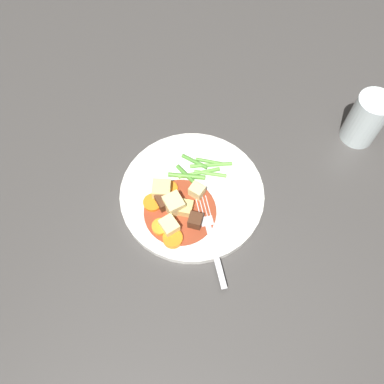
{
  "coord_description": "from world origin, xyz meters",
  "views": [
    {
      "loc": [
        0.3,
        0.16,
        0.66
      ],
      "look_at": [
        0.0,
        0.0,
        0.01
      ],
      "focal_mm": 36.8,
      "sensor_mm": 36.0,
      "label": 1
    }
  ],
  "objects_px": {
    "carrot_slice_0": "(160,227)",
    "carrot_slice_1": "(173,239)",
    "potato_chunk_0": "(174,205)",
    "meat_chunk_0": "(195,221)",
    "potato_chunk_2": "(186,208)",
    "fork": "(211,237)",
    "potato_chunk_1": "(162,190)",
    "dinner_plate": "(192,194)",
    "carrot_slice_3": "(153,203)",
    "potato_chunk_4": "(170,227)",
    "carrot_slice_2": "(170,189)",
    "meat_chunk_1": "(164,201)",
    "water_glass": "(366,119)",
    "potato_chunk_3": "(197,191)"
  },
  "relations": [
    {
      "from": "dinner_plate",
      "to": "carrot_slice_0",
      "type": "xyz_separation_m",
      "value": [
        0.09,
        -0.01,
        0.01
      ]
    },
    {
      "from": "potato_chunk_1",
      "to": "potato_chunk_4",
      "type": "distance_m",
      "value": 0.07
    },
    {
      "from": "potato_chunk_0",
      "to": "water_glass",
      "type": "relative_size",
      "value": 0.33
    },
    {
      "from": "dinner_plate",
      "to": "potato_chunk_3",
      "type": "xyz_separation_m",
      "value": [
        0.0,
        0.01,
        0.02
      ]
    },
    {
      "from": "meat_chunk_1",
      "to": "potato_chunk_4",
      "type": "bearing_deg",
      "value": 42.18
    },
    {
      "from": "carrot_slice_3",
      "to": "water_glass",
      "type": "bearing_deg",
      "value": 139.83
    },
    {
      "from": "potato_chunk_1",
      "to": "carrot_slice_0",
      "type": "bearing_deg",
      "value": 27.83
    },
    {
      "from": "meat_chunk_1",
      "to": "carrot_slice_1",
      "type": "bearing_deg",
      "value": 41.73
    },
    {
      "from": "fork",
      "to": "potato_chunk_0",
      "type": "bearing_deg",
      "value": -101.85
    },
    {
      "from": "dinner_plate",
      "to": "potato_chunk_4",
      "type": "xyz_separation_m",
      "value": [
        0.08,
        0.0,
        0.02
      ]
    },
    {
      "from": "potato_chunk_4",
      "to": "water_glass",
      "type": "height_order",
      "value": "water_glass"
    },
    {
      "from": "meat_chunk_1",
      "to": "carrot_slice_3",
      "type": "bearing_deg",
      "value": -64.62
    },
    {
      "from": "carrot_slice_2",
      "to": "water_glass",
      "type": "distance_m",
      "value": 0.41
    },
    {
      "from": "dinner_plate",
      "to": "carrot_slice_2",
      "type": "xyz_separation_m",
      "value": [
        0.02,
        -0.04,
        0.01
      ]
    },
    {
      "from": "carrot_slice_3",
      "to": "carrot_slice_0",
      "type": "bearing_deg",
      "value": 46.57
    },
    {
      "from": "potato_chunk_1",
      "to": "potato_chunk_2",
      "type": "bearing_deg",
      "value": 79.71
    },
    {
      "from": "carrot_slice_1",
      "to": "carrot_slice_3",
      "type": "xyz_separation_m",
      "value": [
        -0.04,
        -0.07,
        -0.0
      ]
    },
    {
      "from": "carrot_slice_2",
      "to": "carrot_slice_3",
      "type": "bearing_deg",
      "value": -17.75
    },
    {
      "from": "carrot_slice_0",
      "to": "carrot_slice_1",
      "type": "distance_m",
      "value": 0.03
    },
    {
      "from": "potato_chunk_1",
      "to": "potato_chunk_3",
      "type": "distance_m",
      "value": 0.06
    },
    {
      "from": "carrot_slice_1",
      "to": "carrot_slice_2",
      "type": "bearing_deg",
      "value": -147.18
    },
    {
      "from": "dinner_plate",
      "to": "carrot_slice_3",
      "type": "xyz_separation_m",
      "value": [
        0.06,
        -0.05,
        0.01
      ]
    },
    {
      "from": "potato_chunk_3",
      "to": "potato_chunk_2",
      "type": "bearing_deg",
      "value": -2.34
    },
    {
      "from": "fork",
      "to": "potato_chunk_1",
      "type": "bearing_deg",
      "value": -106.23
    },
    {
      "from": "potato_chunk_4",
      "to": "meat_chunk_1",
      "type": "distance_m",
      "value": 0.05
    },
    {
      "from": "potato_chunk_2",
      "to": "potato_chunk_0",
      "type": "bearing_deg",
      "value": -71.47
    },
    {
      "from": "carrot_slice_0",
      "to": "meat_chunk_1",
      "type": "distance_m",
      "value": 0.05
    },
    {
      "from": "carrot_slice_0",
      "to": "water_glass",
      "type": "xyz_separation_m",
      "value": [
        -0.37,
        0.25,
        0.03
      ]
    },
    {
      "from": "dinner_plate",
      "to": "meat_chunk_1",
      "type": "xyz_separation_m",
      "value": [
        0.05,
        -0.03,
        0.02
      ]
    },
    {
      "from": "water_glass",
      "to": "carrot_slice_3",
      "type": "bearing_deg",
      "value": -40.17
    },
    {
      "from": "potato_chunk_3",
      "to": "dinner_plate",
      "type": "bearing_deg",
      "value": -93.27
    },
    {
      "from": "carrot_slice_1",
      "to": "potato_chunk_0",
      "type": "height_order",
      "value": "potato_chunk_0"
    },
    {
      "from": "potato_chunk_2",
      "to": "potato_chunk_4",
      "type": "distance_m",
      "value": 0.05
    },
    {
      "from": "potato_chunk_0",
      "to": "meat_chunk_1",
      "type": "xyz_separation_m",
      "value": [
        0.0,
        -0.02,
        -0.01
      ]
    },
    {
      "from": "potato_chunk_3",
      "to": "fork",
      "type": "height_order",
      "value": "potato_chunk_3"
    },
    {
      "from": "carrot_slice_0",
      "to": "carrot_slice_2",
      "type": "xyz_separation_m",
      "value": [
        -0.08,
        -0.02,
        -0.0
      ]
    },
    {
      "from": "potato_chunk_2",
      "to": "fork",
      "type": "relative_size",
      "value": 0.19
    },
    {
      "from": "carrot_slice_2",
      "to": "potato_chunk_4",
      "type": "distance_m",
      "value": 0.08
    },
    {
      "from": "potato_chunk_2",
      "to": "water_glass",
      "type": "xyz_separation_m",
      "value": [
        -0.32,
        0.23,
        0.03
      ]
    },
    {
      "from": "potato_chunk_4",
      "to": "meat_chunk_0",
      "type": "distance_m",
      "value": 0.04
    },
    {
      "from": "potato_chunk_3",
      "to": "meat_chunk_0",
      "type": "relative_size",
      "value": 0.95
    },
    {
      "from": "carrot_slice_1",
      "to": "potato_chunk_1",
      "type": "height_order",
      "value": "potato_chunk_1"
    },
    {
      "from": "potato_chunk_4",
      "to": "meat_chunk_1",
      "type": "bearing_deg",
      "value": -137.82
    },
    {
      "from": "carrot_slice_2",
      "to": "potato_chunk_4",
      "type": "xyz_separation_m",
      "value": [
        0.07,
        0.04,
        0.01
      ]
    },
    {
      "from": "potato_chunk_3",
      "to": "meat_chunk_1",
      "type": "xyz_separation_m",
      "value": [
        0.05,
        -0.04,
        -0.0
      ]
    },
    {
      "from": "potato_chunk_0",
      "to": "meat_chunk_0",
      "type": "height_order",
      "value": "potato_chunk_0"
    },
    {
      "from": "carrot_slice_1",
      "to": "potato_chunk_4",
      "type": "xyz_separation_m",
      "value": [
        -0.01,
        -0.01,
        0.01
      ]
    },
    {
      "from": "water_glass",
      "to": "potato_chunk_0",
      "type": "bearing_deg",
      "value": -36.8
    },
    {
      "from": "carrot_slice_1",
      "to": "meat_chunk_1",
      "type": "bearing_deg",
      "value": -138.27
    },
    {
      "from": "dinner_plate",
      "to": "fork",
      "type": "height_order",
      "value": "fork"
    }
  ]
}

